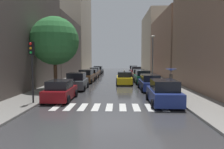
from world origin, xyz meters
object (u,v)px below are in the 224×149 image
at_px(parked_car_right_fourth, 138,74).
at_px(lamp_post_right, 153,54).
at_px(pedestrian_foreground, 171,74).
at_px(parked_car_right_third, 142,77).
at_px(parked_car_left_sixth, 98,70).
at_px(parked_car_right_sixth, 133,70).
at_px(parked_car_left_second, 77,82).
at_px(parked_car_left_fourth, 92,74).
at_px(parked_car_left_third, 87,76).
at_px(parked_car_right_nearest, 164,93).
at_px(parked_car_right_second, 150,83).
at_px(street_tree_left, 55,41).
at_px(taxi_midroad, 124,78).
at_px(traffic_light_left_corner, 32,59).
at_px(parked_car_left_nearest, 60,91).
at_px(parked_car_left_fifth, 95,72).
at_px(parked_car_right_fifth, 136,72).

bearing_deg(parked_car_right_fourth, lamp_post_right, -152.43).
bearing_deg(pedestrian_foreground, parked_car_right_third, -81.28).
bearing_deg(parked_car_left_sixth, parked_car_right_third, -156.65).
relative_size(parked_car_right_sixth, pedestrian_foreground, 1.93).
bearing_deg(parked_car_left_sixth, parked_car_left_second, -178.80).
xyz_separation_m(parked_car_left_fourth, parked_car_right_third, (7.57, -6.54, 0.07)).
xyz_separation_m(parked_car_left_third, pedestrian_foreground, (9.64, -7.28, 0.90)).
distance_m(parked_car_right_nearest, parked_car_right_fourth, 18.52).
height_order(parked_car_left_second, parked_car_right_second, parked_car_left_second).
xyz_separation_m(parked_car_left_sixth, pedestrian_foreground, (9.75, -25.04, 0.97)).
relative_size(parked_car_left_second, street_tree_left, 0.57).
height_order(taxi_midroad, street_tree_left, street_tree_left).
height_order(parked_car_left_second, pedestrian_foreground, pedestrian_foreground).
height_order(parked_car_right_third, parked_car_right_fourth, parked_car_right_third).
distance_m(parked_car_right_second, pedestrian_foreground, 2.34).
bearing_deg(taxi_midroad, parked_car_left_fourth, 34.57).
distance_m(parked_car_left_fourth, parked_car_right_sixth, 14.10).
bearing_deg(parked_car_right_third, lamp_post_right, -34.30).
relative_size(parked_car_left_fourth, lamp_post_right, 0.73).
distance_m(parked_car_right_fourth, traffic_light_left_corner, 21.31).
height_order(pedestrian_foreground, street_tree_left, street_tree_left).
bearing_deg(parked_car_right_nearest, street_tree_left, 58.62).
bearing_deg(parked_car_left_nearest, pedestrian_foreground, -63.30).
height_order(parked_car_left_sixth, traffic_light_left_corner, traffic_light_left_corner).
height_order(parked_car_left_second, traffic_light_left_corner, traffic_light_left_corner).
bearing_deg(parked_car_left_fifth, parked_car_left_third, -178.73).
height_order(parked_car_right_fourth, parked_car_right_fifth, parked_car_right_fifth).
height_order(parked_car_left_second, lamp_post_right, lamp_post_right).
relative_size(parked_car_left_fifth, parked_car_right_second, 0.98).
xyz_separation_m(parked_car_right_fifth, traffic_light_left_corner, (-9.39, -24.57, 2.46)).
bearing_deg(traffic_light_left_corner, parked_car_left_second, 77.43).
height_order(parked_car_left_nearest, parked_car_left_fourth, parked_car_left_nearest).
bearing_deg(parked_car_right_fourth, parked_car_right_second, -179.39).
relative_size(parked_car_right_nearest, street_tree_left, 0.61).
distance_m(parked_car_left_fifth, traffic_light_left_corner, 25.53).
xyz_separation_m(parked_car_right_second, parked_car_right_sixth, (0.06, 24.08, 0.04)).
xyz_separation_m(parked_car_right_fourth, street_tree_left, (-9.71, -12.32, 4.32)).
relative_size(traffic_light_left_corner, lamp_post_right, 0.67).
bearing_deg(pedestrian_foreground, taxi_midroad, -60.31).
distance_m(parked_car_right_nearest, parked_car_right_sixth, 30.79).
height_order(parked_car_right_nearest, pedestrian_foreground, pedestrian_foreground).
bearing_deg(lamp_post_right, parked_car_left_fourth, 157.92).
bearing_deg(parked_car_left_fourth, parked_car_right_third, -128.90).
relative_size(parked_car_right_fifth, lamp_post_right, 0.67).
height_order(parked_car_left_sixth, parked_car_right_sixth, parked_car_right_sixth).
bearing_deg(street_tree_left, parked_car_right_second, 3.00).
bearing_deg(parked_car_left_second, parked_car_right_third, -55.25).
bearing_deg(parked_car_right_fifth, pedestrian_foreground, -173.96).
relative_size(parked_car_left_third, parked_car_right_third, 1.10).
relative_size(pedestrian_foreground, street_tree_left, 0.29).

